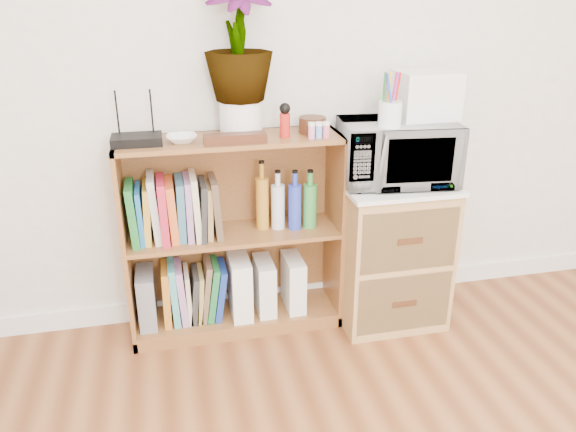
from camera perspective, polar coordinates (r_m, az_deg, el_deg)
name	(u,v)px	position (r m, az deg, el deg)	size (l,w,h in m)	color
skirting_board	(299,293)	(3.02, 1.09, -7.79)	(4.00, 0.02, 0.10)	white
bookshelf	(234,237)	(2.64, -5.50, -2.11)	(1.00, 0.30, 0.95)	brown
wicker_unit	(388,252)	(2.81, 10.16, -3.62)	(0.50, 0.45, 0.70)	#9E7542
microwave	(397,152)	(2.62, 11.00, 6.39)	(0.51, 0.35, 0.28)	white
pen_cup	(390,114)	(2.47, 10.31, 10.15)	(0.10, 0.10, 0.11)	white
small_appliance	(425,95)	(2.66, 13.78, 11.87)	(0.27, 0.22, 0.21)	silver
router	(137,140)	(2.45, -15.11, 7.49)	(0.21, 0.14, 0.04)	black
white_bowl	(182,139)	(2.44, -10.76, 7.73)	(0.13, 0.13, 0.03)	white
plant_pot	(241,119)	(2.49, -4.81, 9.84)	(0.18, 0.18, 0.16)	white
potted_plant	(238,39)	(2.44, -5.07, 17.49)	(0.29, 0.29, 0.51)	#336B2A
trinket_box	(235,139)	(2.38, -5.39, 7.84)	(0.26, 0.07, 0.04)	#381A0F
kokeshi_doll	(285,125)	(2.47, -0.31, 9.20)	(0.05, 0.05, 0.10)	#B41E16
wooden_bowl	(312,125)	(2.55, 2.48, 9.23)	(0.12, 0.12, 0.07)	#3C1E10
paint_jars	(319,132)	(2.46, 3.16, 8.56)	(0.11, 0.04, 0.06)	#D07397
file_box	(147,297)	(2.75, -14.15, -8.02)	(0.08, 0.21, 0.27)	slate
magazine_holder_left	(240,285)	(2.75, -4.94, -7.01)	(0.09, 0.24, 0.30)	white
magazine_holder_mid	(264,285)	(2.77, -2.42, -7.06)	(0.08, 0.21, 0.27)	white
magazine_holder_right	(293,282)	(2.80, 0.54, -6.73)	(0.08, 0.21, 0.27)	white
cookbooks	(174,209)	(2.56, -11.47, 0.67)	(0.41, 0.20, 0.30)	#1E712D
liquor_bottles	(286,199)	(2.62, -0.21, 1.73)	(0.28, 0.07, 0.32)	#B57921
lower_books	(192,292)	(2.75, -9.69, -7.59)	(0.31, 0.19, 0.30)	#B86F20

